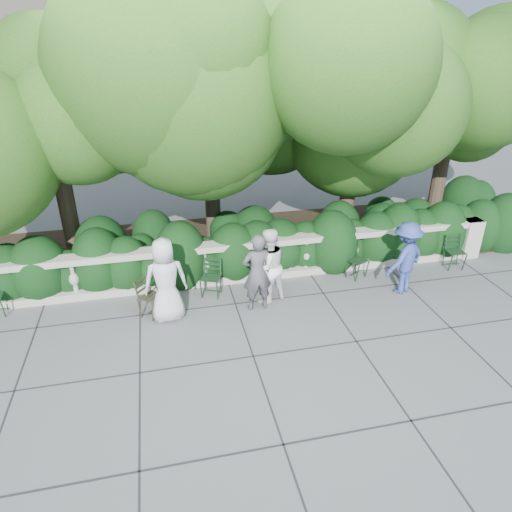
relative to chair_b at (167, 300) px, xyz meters
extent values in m
plane|color=#505257|center=(1.93, -1.28, 0.00)|extent=(90.00, 90.00, 0.00)
cube|color=#9E998E|center=(1.93, 0.52, 0.09)|extent=(12.00, 0.32, 0.18)
cube|color=#9E998E|center=(1.93, 0.52, 0.93)|extent=(12.00, 0.36, 0.14)
cube|color=#9E998E|center=(7.71, 0.52, 0.50)|extent=(0.44, 0.44, 1.00)
cylinder|color=#3F3023|center=(-2.07, 2.12, 1.40)|extent=(0.40, 0.40, 2.80)
ellipsoid|color=#1A3C10|center=(-2.07, 1.68, 3.68)|extent=(5.28, 5.28, 3.96)
cylinder|color=#3F3023|center=(1.43, 2.72, 1.70)|extent=(0.40, 0.40, 3.40)
ellipsoid|color=#1A3C10|center=(1.43, 2.20, 4.44)|extent=(6.24, 6.24, 4.68)
cylinder|color=#3F3023|center=(4.93, 2.02, 1.50)|extent=(0.40, 0.40, 3.00)
ellipsoid|color=#1A3C10|center=(4.93, 1.56, 3.92)|extent=(5.52, 5.52, 4.14)
cylinder|color=#3F3023|center=(7.93, 2.52, 1.30)|extent=(0.40, 0.40, 2.60)
ellipsoid|color=#1A3C10|center=(7.93, 2.12, 3.40)|extent=(4.80, 4.80, 3.60)
imported|color=silver|center=(0.02, -0.69, 0.88)|extent=(0.90, 0.63, 1.76)
imported|color=#45464B|center=(1.85, -0.72, 0.84)|extent=(0.64, 0.44, 1.69)
imported|color=white|center=(2.14, -0.47, 0.83)|extent=(0.98, 0.88, 1.67)
imported|color=navy|center=(5.15, -0.76, 0.83)|extent=(1.23, 1.01, 1.66)
camera|label=1|loc=(0.03, -8.68, 5.30)|focal=32.00mm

